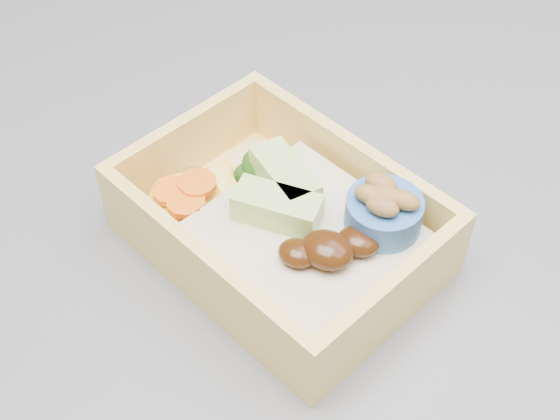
% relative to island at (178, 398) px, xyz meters
% --- Properties ---
extents(island, '(1.24, 0.84, 0.92)m').
position_rel_island_xyz_m(island, '(0.00, 0.00, 0.00)').
color(island, brown).
rests_on(island, ground).
extents(bento_box, '(0.19, 0.16, 0.06)m').
position_rel_island_xyz_m(bento_box, '(0.18, -0.09, 0.48)').
color(bento_box, '#FBD067').
rests_on(bento_box, island).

